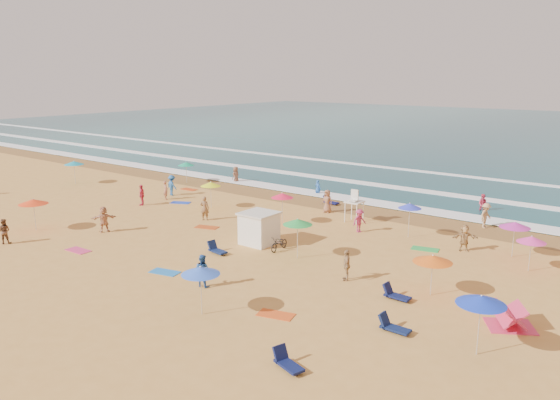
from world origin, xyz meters
The scene contains 12 objects.
ground centered at (0.00, 0.00, 0.00)m, with size 220.00×220.00×0.00m, color gold.
ocean centered at (0.00, 84.00, 0.00)m, with size 220.00×140.00×0.18m, color #0C4756.
wet_sand centered at (0.00, 12.50, 0.01)m, with size 220.00×220.00×0.00m, color olive.
surf_foam centered at (0.00, 21.32, 0.10)m, with size 200.00×18.70×0.05m.
cabana centered at (3.74, 0.21, 1.00)m, with size 2.00×2.00×2.00m, color white.
cabana_roof centered at (3.74, 0.21, 2.06)m, with size 2.20×2.20×0.12m, color silver.
bicycle centered at (5.64, -0.09, 0.45)m, with size 0.60×1.72×0.90m, color black.
lifeguard_stand centered at (5.97, 8.75, 1.05)m, with size 1.20×1.20×2.10m, color white, non-canonical shape.
beach_umbrellas centered at (2.11, 0.38, 2.10)m, with size 52.32×23.02×0.80m.
loungers centered at (6.21, -4.13, 0.17)m, with size 47.97×29.03×0.34m.
towels centered at (-0.13, -2.33, 0.01)m, with size 47.29×24.33×0.03m.
beachgoers centered at (-0.57, 4.47, 0.85)m, with size 42.58×28.75×2.14m.
Camera 1 is at (25.79, -26.23, 10.93)m, focal length 35.00 mm.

